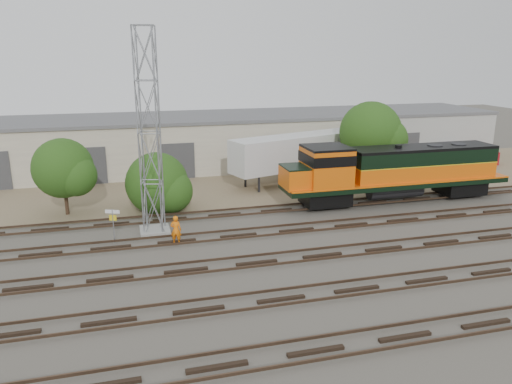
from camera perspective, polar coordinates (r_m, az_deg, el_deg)
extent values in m
plane|color=#47423A|center=(32.35, 5.55, -5.34)|extent=(140.00, 140.00, 0.00)
cube|color=#726047|center=(46.01, -1.00, 1.14)|extent=(80.00, 16.00, 0.02)
cube|color=black|center=(22.63, 16.66, -15.57)|extent=(80.00, 2.40, 0.14)
cube|color=#4C3828|center=(22.03, 17.74, -16.17)|extent=(80.00, 0.08, 0.14)
cube|color=#4C3828|center=(23.11, 15.69, -14.39)|extent=(80.00, 0.08, 0.14)
cube|color=black|center=(26.04, 11.44, -10.85)|extent=(80.00, 2.40, 0.14)
cube|color=#4C3828|center=(25.39, 12.22, -11.27)|extent=(80.00, 0.08, 0.14)
cube|color=#4C3828|center=(26.58, 10.74, -9.90)|extent=(80.00, 0.08, 0.14)
cube|color=black|center=(29.74, 7.59, -7.20)|extent=(80.00, 2.40, 0.14)
cube|color=#4C3828|center=(29.06, 8.17, -7.49)|extent=(80.00, 0.08, 0.14)
cube|color=#4C3828|center=(30.33, 7.06, -6.43)|extent=(80.00, 0.08, 0.14)
cube|color=black|center=(33.64, 4.66, -4.35)|extent=(80.00, 2.40, 0.14)
cube|color=#4C3828|center=(32.93, 5.10, -4.55)|extent=(80.00, 0.08, 0.14)
cube|color=#4C3828|center=(34.26, 4.24, -3.72)|extent=(80.00, 0.08, 0.14)
cube|color=black|center=(37.67, 2.36, -2.10)|extent=(80.00, 2.40, 0.14)
cube|color=#4C3828|center=(36.95, 2.71, -2.23)|extent=(80.00, 0.08, 0.14)
cube|color=#4C3828|center=(38.31, 2.02, -1.57)|extent=(80.00, 0.08, 0.14)
cube|color=beige|center=(53.11, -3.14, 5.83)|extent=(58.00, 10.00, 5.00)
cube|color=#59595B|center=(52.72, -3.18, 8.67)|extent=(58.40, 10.40, 0.30)
cube|color=#999993|center=(57.37, 20.15, 5.64)|extent=(14.00, 0.10, 5.00)
cube|color=#333335|center=(47.28, -18.63, 2.81)|extent=(3.20, 0.12, 3.40)
cube|color=#333335|center=(47.43, -8.95, 3.49)|extent=(3.20, 0.12, 3.40)
cube|color=#333335|center=(48.90, 0.42, 4.04)|extent=(3.20, 0.12, 3.40)
cube|color=#333335|center=(51.58, 9.04, 4.46)|extent=(3.20, 0.12, 3.40)
cube|color=#333335|center=(55.30, 16.66, 4.75)|extent=(3.20, 0.12, 3.40)
cube|color=black|center=(38.76, 7.90, -0.55)|extent=(3.50, 2.62, 1.09)
cube|color=black|center=(44.75, 22.24, 0.61)|extent=(3.50, 2.62, 1.09)
cube|color=black|center=(41.25, 15.66, 1.06)|extent=(18.59, 3.28, 0.38)
cylinder|color=black|center=(41.42, 15.59, 0.15)|extent=(4.59, 1.20, 1.20)
cube|color=#DB590A|center=(42.20, 18.30, 2.35)|extent=(12.03, 2.84, 1.31)
cube|color=black|center=(41.95, 18.44, 3.95)|extent=(12.03, 2.84, 1.09)
cube|color=black|center=(41.83, 18.52, 4.83)|extent=(12.03, 2.84, 0.22)
cube|color=#DB590A|center=(38.18, 8.03, 2.84)|extent=(3.28, 3.28, 2.84)
cube|color=black|center=(37.88, 8.11, 5.07)|extent=(3.28, 3.28, 0.17)
cube|color=#DB590A|center=(37.43, 4.44, 1.66)|extent=(1.75, 2.62, 1.53)
cube|color=gray|center=(34.11, -11.48, -4.28)|extent=(1.94, 1.94, 0.20)
cylinder|color=gray|center=(33.06, -13.20, 6.75)|extent=(0.10, 0.10, 12.93)
cylinder|color=gray|center=(33.12, -11.14, 6.89)|extent=(0.10, 0.10, 12.93)
cylinder|color=gray|center=(31.89, -13.11, 6.44)|extent=(0.10, 0.10, 12.93)
cylinder|color=gray|center=(31.95, -10.98, 6.58)|extent=(0.10, 0.10, 12.93)
cylinder|color=gray|center=(32.33, -15.97, -3.80)|extent=(0.07, 0.07, 2.24)
cube|color=white|center=(32.03, -16.10, -2.17)|extent=(0.87, 0.37, 0.22)
cube|color=yellow|center=(32.16, -16.05, -2.86)|extent=(0.44, 0.21, 0.36)
imported|color=orange|center=(31.45, -9.14, -4.30)|extent=(0.77, 0.61, 1.85)
cube|color=silver|center=(45.99, 5.24, 4.73)|extent=(14.30, 7.12, 2.93)
cube|color=black|center=(50.06, 10.15, 2.72)|extent=(3.33, 3.40, 1.09)
cube|color=black|center=(42.48, 0.34, 0.87)|extent=(0.16, 0.16, 1.41)
cube|color=black|center=(44.25, -1.23, 1.47)|extent=(0.16, 0.16, 1.41)
cube|color=navy|center=(58.01, 20.72, 3.92)|extent=(1.66, 1.57, 1.50)
cube|color=maroon|center=(58.97, 25.15, 3.57)|extent=(1.88, 1.82, 1.40)
cylinder|color=#382619|center=(39.18, -20.85, -1.02)|extent=(0.27, 0.27, 1.99)
sphere|color=#204714|center=(38.58, -21.21, 2.55)|extent=(4.34, 4.34, 4.34)
sphere|color=#204714|center=(37.95, -19.94, 1.80)|extent=(3.04, 3.04, 3.04)
cylinder|color=#382619|center=(38.67, -11.11, -1.69)|extent=(0.32, 0.32, 0.43)
sphere|color=#204714|center=(38.17, -11.25, 0.97)|extent=(4.69, 4.69, 4.69)
sphere|color=#204714|center=(37.68, -9.71, 0.12)|extent=(3.29, 3.29, 3.29)
cylinder|color=#382619|center=(46.44, 12.69, 2.62)|extent=(0.32, 0.32, 2.75)
sphere|color=#204714|center=(45.83, 12.94, 6.65)|extent=(5.51, 5.51, 5.51)
sphere|color=#204714|center=(45.73, 14.61, 5.82)|extent=(3.85, 3.85, 3.85)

